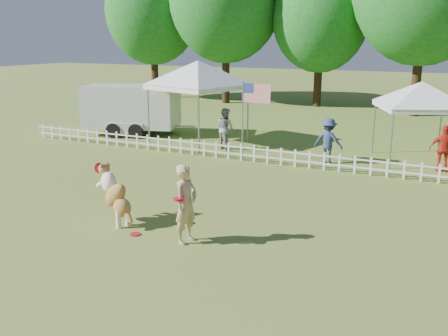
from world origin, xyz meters
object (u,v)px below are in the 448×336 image
dog (116,195)px  canopy_tent_right (418,123)px  handler (186,204)px  spectator_c (444,149)px  spectator_a (225,128)px  spectator_b (328,141)px  cargo_trailer (132,109)px  flag_pole (243,122)px  frisbee_on_turf (135,234)px  canopy_tent_left (198,103)px

dog → canopy_tent_right: size_ratio=0.50×
handler → spectator_c: handler is taller
spectator_a → spectator_b: bearing=-162.2°
cargo_trailer → flag_pole: (6.57, -2.42, 0.28)m
frisbee_on_turf → canopy_tent_right: size_ratio=0.09×
canopy_tent_left → spectator_a: size_ratio=2.02×
spectator_a → spectator_c: spectator_a is taller
flag_pole → handler: bearing=-76.8°
canopy_tent_right → flag_pole: 6.13m
cargo_trailer → spectator_b: (9.39, -1.43, -0.33)m
canopy_tent_left → spectator_a: bearing=-9.5°
canopy_tent_right → frisbee_on_turf: bearing=-138.6°
canopy_tent_left → spectator_b: canopy_tent_left is taller
flag_pole → spectator_a: 2.11m
spectator_b → flag_pole: bearing=23.2°
handler → flag_pole: 7.50m
frisbee_on_turf → flag_pole: 7.55m
frisbee_on_turf → spectator_a: bearing=103.6°
flag_pole → spectator_c: (6.47, 1.49, -0.63)m
frisbee_on_turf → cargo_trailer: cargo_trailer is taller
canopy_tent_right → flag_pole: size_ratio=0.98×
spectator_a → canopy_tent_left: bearing=-0.6°
flag_pole → spectator_a: (-1.40, 1.47, -0.59)m
flag_pole → spectator_b: size_ratio=1.77×
canopy_tent_right → cargo_trailer: bearing=158.0°
frisbee_on_turf → handler: bearing=7.7°
handler → canopy_tent_right: canopy_tent_right is taller
dog → spectator_b: size_ratio=0.87×
handler → dog: handler is taller
canopy_tent_right → spectator_c: bearing=-74.6°
canopy_tent_left → canopy_tent_right: bearing=18.5°
dog → handler: bearing=16.3°
canopy_tent_left → cargo_trailer: canopy_tent_left is taller
flag_pole → spectator_c: 6.67m
cargo_trailer → spectator_c: bearing=-22.0°
flag_pole → spectator_a: bearing=131.5°
spectator_a → dog: bearing=123.4°
handler → spectator_a: bearing=27.0°
flag_pole → spectator_b: (2.81, 0.99, -0.61)m
handler → spectator_c: bearing=-21.5°
handler → canopy_tent_right: (3.54, 9.90, 0.52)m
spectator_c → frisbee_on_turf: bearing=45.0°
canopy_tent_left → spectator_c: size_ratio=2.14×
flag_pole → frisbee_on_turf: bearing=-86.3°
flag_pole → cargo_trailer: bearing=157.7°
flag_pole → spectator_a: size_ratio=1.72×
flag_pole → spectator_b: bearing=17.2°
handler → spectator_b: size_ratio=1.08×
frisbee_on_turf → canopy_tent_right: 11.22m
canopy_tent_left → flag_pole: (3.02, -2.22, -0.24)m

